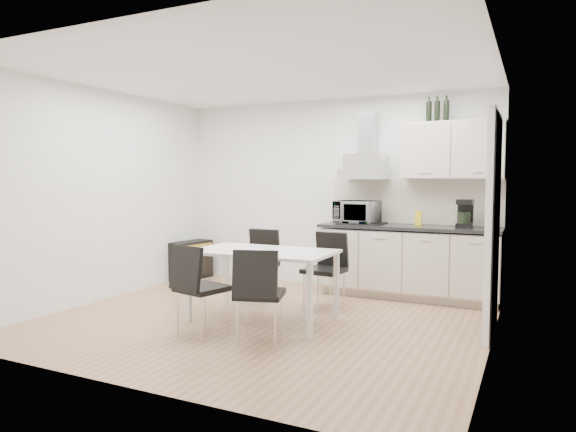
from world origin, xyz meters
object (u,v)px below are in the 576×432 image
Objects in this scene: chair_far_right at (324,271)px; chair_near_right at (260,295)px; chair_far_left at (257,266)px; dining_table at (263,257)px; guitar_amp at (190,260)px; kitchenette at (412,232)px; chair_near_left at (203,289)px; floor_speaker at (260,270)px.

chair_near_right is (-0.07, -1.40, 0.00)m from chair_far_right.
chair_far_right is at bearing -179.84° from chair_far_left.
chair_far_left is 0.87m from chair_far_right.
dining_table is 0.79m from chair_near_right.
chair_near_right is at bearing -64.51° from dining_table.
chair_far_left is 1.22× the size of guitar_amp.
kitchenette is 2.88m from chair_near_left.
guitar_amp is at bearing -176.57° from floor_speaker.
chair_far_right is at bearing -127.16° from kitchenette.
guitar_amp is (-1.63, 0.84, -0.15)m from chair_far_left.
chair_near_right reaches higher than floor_speaker.
floor_speaker is at bearing 121.66° from chair_near_left.
dining_table is 1.69× the size of chair_far_left.
kitchenette reaches higher than chair_near_left.
chair_far_left and chair_near_right have the same top height.
chair_near_left is (-0.69, -1.42, 0.00)m from chair_far_right.
kitchenette is 2.60m from chair_near_right.
chair_near_right is at bearing 16.39° from chair_near_left.
chair_far_right is at bearing -55.40° from floor_speaker.
dining_table is at bearing -77.21° from floor_speaker.
kitchenette is 2.38m from floor_speaker.
guitar_amp is (-2.09, 1.55, -0.39)m from dining_table.
chair_far_left is at bearing -147.46° from kitchenette.
chair_far_right is 2.94× the size of floor_speaker.
chair_near_right is at bearing -78.11° from floor_speaker.
chair_near_left is (-1.46, -2.44, -0.39)m from kitchenette.
chair_far_right is (-0.78, -1.02, -0.39)m from kitchenette.
chair_near_left is at bearing -120.93° from kitchenette.
chair_far_right is 1.00× the size of chair_near_right.
chair_far_right is (0.41, 0.72, -0.23)m from dining_table.
chair_far_left is 1.84m from guitar_amp.
chair_near_left is at bearing 70.33° from chair_far_right.
dining_table is 0.87m from chair_far_left.
dining_table is at bearing 121.85° from chair_far_left.
kitchenette is 3.49× the size of guitar_amp.
kitchenette is at bearing 55.15° from dining_table.
floor_speaker is (-1.50, 1.19, -0.29)m from chair_far_right.
chair_near_left is 2.88m from guitar_amp.
chair_far_left is at bearing 7.68° from chair_far_right.
floor_speaker is at bearing -63.59° from chair_far_left.
kitchenette is 1.34m from chair_far_right.
dining_table reaches higher than floor_speaker.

